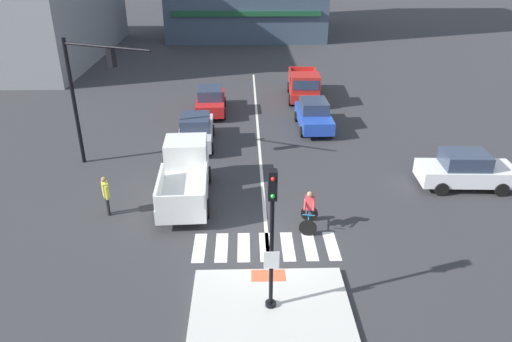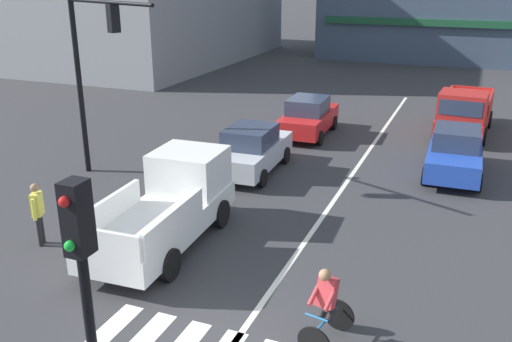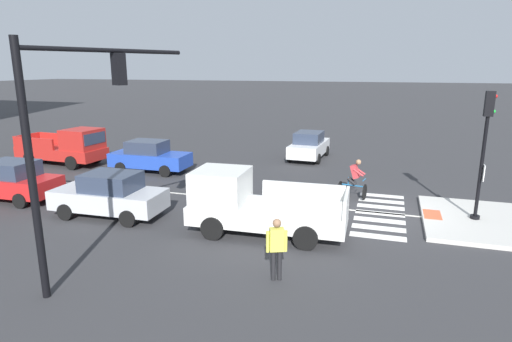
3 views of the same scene
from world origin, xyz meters
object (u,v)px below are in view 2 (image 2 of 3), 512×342
object	(u,v)px
signal_pole	(90,327)
car_silver_westbound_far	(252,150)
car_blue_eastbound_far	(455,153)
car_red_westbound_distant	(308,117)
pickup_truck_red_eastbound_distant	(464,113)
traffic_light_mast	(90,60)
cyclist	(326,305)
pickup_truck_white_westbound_near	(171,204)
pedestrian_at_curb_left	(38,209)

from	to	relation	value
signal_pole	car_silver_westbound_far	distance (m)	13.31
car_blue_eastbound_far	signal_pole	bearing A→B (deg)	-102.26
car_red_westbound_distant	pickup_truck_red_eastbound_distant	bearing A→B (deg)	21.19
traffic_light_mast	car_blue_eastbound_far	xyz separation A→B (m)	(11.09, 4.66, -3.14)
traffic_light_mast	cyclist	size ratio (longest dim) A/B	3.58
cyclist	car_silver_westbound_far	bearing A→B (deg)	120.49
cyclist	car_blue_eastbound_far	bearing A→B (deg)	81.45
car_red_westbound_distant	pickup_truck_red_eastbound_distant	xyz separation A→B (m)	(6.10, 2.36, 0.17)
car_red_westbound_distant	cyclist	bearing A→B (deg)	-71.75
signal_pole	pickup_truck_red_eastbound_distant	bearing A→B (deg)	80.75
traffic_light_mast	pickup_truck_red_eastbound_distant	bearing A→B (deg)	41.67
signal_pole	car_red_westbound_distant	bearing A→B (deg)	98.89
pickup_truck_white_westbound_near	cyclist	size ratio (longest dim) A/B	3.08
pickup_truck_red_eastbound_distant	cyclist	bearing A→B (deg)	-95.88
car_red_westbound_distant	pickup_truck_red_eastbound_distant	size ratio (longest dim) A/B	0.80
signal_pole	pickup_truck_white_westbound_near	bearing A→B (deg)	114.20
car_silver_westbound_far	pickup_truck_red_eastbound_distant	size ratio (longest dim) A/B	0.80
car_blue_eastbound_far	pedestrian_at_curb_left	size ratio (longest dim) A/B	2.48
pickup_truck_red_eastbound_distant	pedestrian_at_curb_left	world-z (taller)	pickup_truck_red_eastbound_distant
car_blue_eastbound_far	traffic_light_mast	bearing A→B (deg)	-157.20
signal_pole	pedestrian_at_curb_left	distance (m)	8.56
car_silver_westbound_far	pedestrian_at_curb_left	xyz separation A→B (m)	(-2.90, -7.10, 0.17)
car_blue_eastbound_far	pedestrian_at_curb_left	bearing A→B (deg)	-135.15
pickup_truck_red_eastbound_distant	pickup_truck_white_westbound_near	bearing A→B (deg)	-116.59
car_blue_eastbound_far	pickup_truck_red_eastbound_distant	xyz separation A→B (m)	(0.03, 5.24, 0.17)
pickup_truck_red_eastbound_distant	car_blue_eastbound_far	bearing A→B (deg)	-90.37
pickup_truck_red_eastbound_distant	pickup_truck_white_westbound_near	distance (m)	14.60
traffic_light_mast	pickup_truck_white_westbound_near	bearing A→B (deg)	-34.59
car_silver_westbound_far	car_blue_eastbound_far	size ratio (longest dim) A/B	1.00
traffic_light_mast	pedestrian_at_curb_left	world-z (taller)	traffic_light_mast
traffic_light_mast	pickup_truck_white_westbound_near	size ratio (longest dim) A/B	1.16
signal_pole	traffic_light_mast	world-z (taller)	traffic_light_mast
pickup_truck_white_westbound_near	traffic_light_mast	bearing A→B (deg)	145.41
signal_pole	cyclist	distance (m)	5.07
car_red_westbound_distant	car_blue_eastbound_far	world-z (taller)	same
car_blue_eastbound_far	cyclist	bearing A→B (deg)	-98.55
traffic_light_mast	car_red_westbound_distant	size ratio (longest dim) A/B	1.45
signal_pole	car_red_westbound_distant	size ratio (longest dim) A/B	1.07
car_red_westbound_distant	cyclist	xyz separation A→B (m)	(4.46, -13.53, 0.06)
cyclist	pedestrian_at_curb_left	bearing A→B (deg)	170.75
traffic_light_mast	car_silver_westbound_far	distance (m)	6.02
pickup_truck_white_westbound_near	car_silver_westbound_far	bearing A→B (deg)	90.33
signal_pole	pickup_truck_red_eastbound_distant	size ratio (longest dim) A/B	0.86
car_silver_westbound_far	pickup_truck_red_eastbound_distant	distance (m)	9.99
pickup_truck_white_westbound_near	signal_pole	bearing A→B (deg)	-65.80
pickup_truck_red_eastbound_distant	traffic_light_mast	bearing A→B (deg)	-138.33
traffic_light_mast	car_silver_westbound_far	bearing A→B (deg)	27.58
signal_pole	pickup_truck_red_eastbound_distant	distance (m)	20.61
car_red_westbound_distant	car_blue_eastbound_far	size ratio (longest dim) A/B	1.00
traffic_light_mast	pickup_truck_white_westbound_near	distance (m)	6.31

